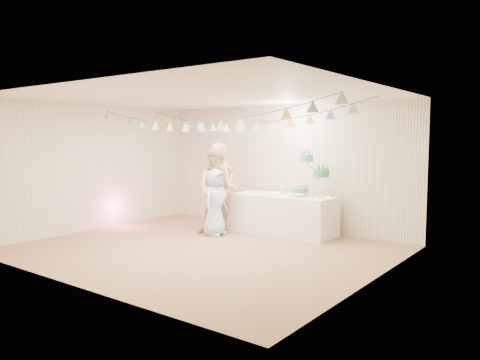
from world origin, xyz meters
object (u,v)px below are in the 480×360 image
Objects in this scene: person_adult_a at (221,187)px; person_child at (215,202)px; table at (283,214)px; person_adult_b at (218,191)px; cake_stand at (310,177)px.

person_adult_a is 0.49m from person_child.
person_adult_a reaches higher than table.
person_child is at bearing -96.62° from person_adult_b.
table is 1.40m from person_adult_b.
table is 1.14× the size of person_adult_a.
person_adult_b is (-1.06, -0.78, 0.47)m from table.
person_adult_b is 1.32× the size of person_child.
person_adult_b is at bearing -143.19° from person_adult_a.
table is 1.39m from person_adult_a.
cake_stand is 1.83m from person_adult_a.
table is at bearing -52.61° from person_adult_a.
person_child is at bearing -147.68° from cake_stand.
person_adult_a is at bearing -160.90° from cake_stand.
person_adult_b is (0.11, -0.23, -0.05)m from person_adult_a.
person_adult_b is at bearing -152.80° from cake_stand.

